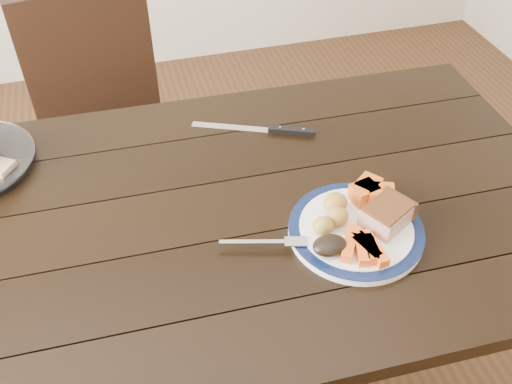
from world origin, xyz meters
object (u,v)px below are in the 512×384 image
object	(u,v)px
chair_far	(109,121)
carving_knife	(276,130)
dinner_plate	(356,231)
pork_slice	(387,215)
dining_table	(220,238)
fork	(270,242)

from	to	relation	value
chair_far	carving_knife	bearing A→B (deg)	118.46
dinner_plate	pork_slice	bearing A→B (deg)	-4.76
pork_slice	dinner_plate	bearing A→B (deg)	175.24
dinner_plate	pork_slice	size ratio (longest dim) A/B	2.95
dining_table	carving_knife	distance (m)	0.33
chair_far	fork	world-z (taller)	chair_far
chair_far	dinner_plate	bearing A→B (deg)	106.49
pork_slice	carving_knife	distance (m)	0.41
pork_slice	fork	world-z (taller)	pork_slice
carving_knife	pork_slice	bearing A→B (deg)	-49.64
dining_table	carving_knife	size ratio (longest dim) A/B	5.39
dinner_plate	fork	size ratio (longest dim) A/B	1.61
chair_far	dinner_plate	xyz separation A→B (m)	(0.48, -0.88, 0.23)
dining_table	carving_knife	bearing A→B (deg)	49.11
dinner_plate	carving_knife	distance (m)	0.39
fork	pork_slice	bearing A→B (deg)	12.45
chair_far	fork	size ratio (longest dim) A/B	5.29
pork_slice	carving_knife	bearing A→B (deg)	106.67
pork_slice	carving_knife	world-z (taller)	pork_slice
chair_far	pork_slice	size ratio (longest dim) A/B	9.69
dinner_plate	pork_slice	distance (m)	0.07
chair_far	pork_slice	world-z (taller)	chair_far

